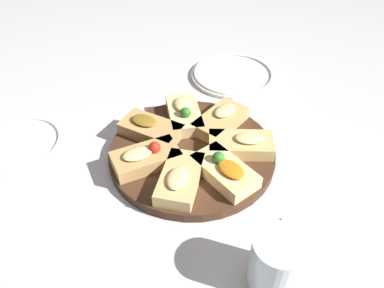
# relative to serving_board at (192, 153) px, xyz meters

# --- Properties ---
(ground_plane) EXTENTS (3.00, 3.00, 0.00)m
(ground_plane) POSITION_rel_serving_board_xyz_m (0.00, 0.00, -0.01)
(ground_plane) COLOR silver
(serving_board) EXTENTS (0.36, 0.36, 0.02)m
(serving_board) POSITION_rel_serving_board_xyz_m (0.00, 0.00, 0.00)
(serving_board) COLOR #422819
(serving_board) RESTS_ON ground_plane
(focaccia_slice_0) EXTENTS (0.14, 0.15, 0.05)m
(focaccia_slice_0) POSITION_rel_serving_board_xyz_m (0.07, -0.08, 0.03)
(focaccia_slice_0) COLOR #E5C689
(focaccia_slice_0) RESTS_ON serving_board
(focaccia_slice_1) EXTENTS (0.14, 0.08, 0.04)m
(focaccia_slice_1) POSITION_rel_serving_board_xyz_m (0.10, 0.01, 0.03)
(focaccia_slice_1) COLOR #DBB775
(focaccia_slice_1) RESTS_ON serving_board
(focaccia_slice_2) EXTENTS (0.13, 0.15, 0.04)m
(focaccia_slice_2) POSITION_rel_serving_board_xyz_m (0.06, 0.09, 0.03)
(focaccia_slice_2) COLOR tan
(focaccia_slice_2) RESTS_ON serving_board
(focaccia_slice_3) EXTENTS (0.10, 0.15, 0.05)m
(focaccia_slice_3) POSITION_rel_serving_board_xyz_m (-0.03, 0.10, 0.03)
(focaccia_slice_3) COLOR #E5C689
(focaccia_slice_3) RESTS_ON serving_board
(focaccia_slice_4) EXTENTS (0.15, 0.12, 0.04)m
(focaccia_slice_4) POSITION_rel_serving_board_xyz_m (-0.10, 0.04, 0.03)
(focaccia_slice_4) COLOR tan
(focaccia_slice_4) RESTS_ON serving_board
(focaccia_slice_5) EXTENTS (0.15, 0.13, 0.05)m
(focaccia_slice_5) POSITION_rel_serving_board_xyz_m (-0.09, -0.05, 0.03)
(focaccia_slice_5) COLOR tan
(focaccia_slice_5) RESTS_ON serving_board
(focaccia_slice_6) EXTENTS (0.09, 0.14, 0.04)m
(focaccia_slice_6) POSITION_rel_serving_board_xyz_m (-0.01, -0.10, 0.03)
(focaccia_slice_6) COLOR #DBB775
(focaccia_slice_6) RESTS_ON serving_board
(plate_left) EXTENTS (0.19, 0.19, 0.02)m
(plate_left) POSITION_rel_serving_board_xyz_m (-0.39, -0.00, -0.00)
(plate_left) COLOR white
(plate_left) RESTS_ON ground_plane
(plate_right) EXTENTS (0.24, 0.24, 0.02)m
(plate_right) POSITION_rel_serving_board_xyz_m (0.09, 0.34, -0.00)
(plate_right) COLOR white
(plate_right) RESTS_ON ground_plane
(water_glass) EXTENTS (0.08, 0.08, 0.10)m
(water_glass) POSITION_rel_serving_board_xyz_m (0.15, -0.28, 0.04)
(water_glass) COLOR silver
(water_glass) RESTS_ON ground_plane
(napkin_stack) EXTENTS (0.13, 0.12, 0.01)m
(napkin_stack) POSITION_rel_serving_board_xyz_m (0.24, -0.18, -0.01)
(napkin_stack) COLOR white
(napkin_stack) RESTS_ON ground_plane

